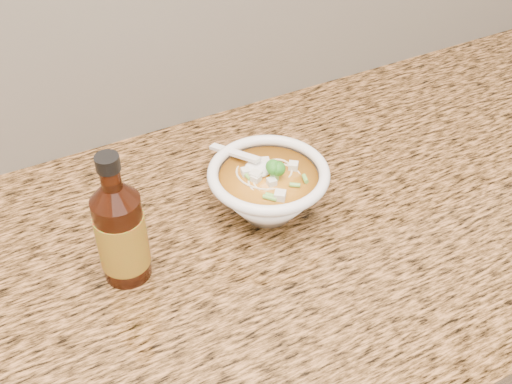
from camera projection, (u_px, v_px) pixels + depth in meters
name	position (u px, v px, depth m)	size (l,w,h in m)	color
counter_slab	(69.00, 314.00, 0.83)	(4.00, 0.68, 0.04)	#A46C3C
soup_bowl	(268.00, 190.00, 0.92)	(0.17, 0.19, 0.10)	white
hot_sauce_bottle	(121.00, 233.00, 0.81)	(0.08, 0.08, 0.20)	#401608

